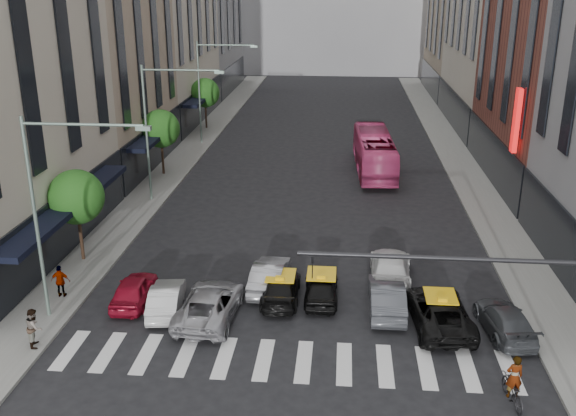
% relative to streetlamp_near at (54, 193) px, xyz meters
% --- Properties ---
extents(ground, '(160.00, 160.00, 0.00)m').
position_rel_streetlamp_near_xyz_m(ground, '(10.04, -4.00, -5.90)').
color(ground, black).
rests_on(ground, ground).
extents(sidewalk_left, '(3.00, 96.00, 0.15)m').
position_rel_streetlamp_near_xyz_m(sidewalk_left, '(-1.46, 26.00, -5.83)').
color(sidewalk_left, slate).
rests_on(sidewalk_left, ground).
extents(sidewalk_right, '(3.00, 96.00, 0.15)m').
position_rel_streetlamp_near_xyz_m(sidewalk_right, '(21.54, 26.00, -5.83)').
color(sidewalk_right, slate).
rests_on(sidewalk_right, ground).
extents(building_left_b, '(8.00, 16.00, 24.00)m').
position_rel_streetlamp_near_xyz_m(building_left_b, '(-6.96, 24.00, 6.10)').
color(building_left_b, tan).
rests_on(building_left_b, ground).
extents(tree_near, '(2.88, 2.88, 4.95)m').
position_rel_streetlamp_near_xyz_m(tree_near, '(-1.76, 6.00, -2.25)').
color(tree_near, black).
rests_on(tree_near, sidewalk_left).
extents(tree_mid, '(2.88, 2.88, 4.95)m').
position_rel_streetlamp_near_xyz_m(tree_mid, '(-1.76, 22.00, -2.25)').
color(tree_mid, black).
rests_on(tree_mid, sidewalk_left).
extents(tree_far, '(2.88, 2.88, 4.95)m').
position_rel_streetlamp_near_xyz_m(tree_far, '(-1.76, 38.00, -2.25)').
color(tree_far, black).
rests_on(tree_far, sidewalk_left).
extents(streetlamp_near, '(5.38, 0.25, 9.00)m').
position_rel_streetlamp_near_xyz_m(streetlamp_near, '(0.00, 0.00, 0.00)').
color(streetlamp_near, gray).
rests_on(streetlamp_near, sidewalk_left).
extents(streetlamp_mid, '(5.38, 0.25, 9.00)m').
position_rel_streetlamp_near_xyz_m(streetlamp_mid, '(0.00, 16.00, 0.00)').
color(streetlamp_mid, gray).
rests_on(streetlamp_mid, sidewalk_left).
extents(streetlamp_far, '(5.38, 0.25, 9.00)m').
position_rel_streetlamp_near_xyz_m(streetlamp_far, '(0.00, 32.00, 0.00)').
color(streetlamp_far, gray).
rests_on(streetlamp_far, sidewalk_left).
extents(traffic_signal, '(10.10, 0.20, 6.00)m').
position_rel_streetlamp_near_xyz_m(traffic_signal, '(17.74, -5.00, -1.43)').
color(traffic_signal, black).
rests_on(traffic_signal, ground).
extents(liberty_sign, '(0.30, 0.70, 4.00)m').
position_rel_streetlamp_near_xyz_m(liberty_sign, '(22.64, 16.00, 0.10)').
color(liberty_sign, red).
rests_on(liberty_sign, ground).
extents(car_red, '(1.73, 3.96, 1.33)m').
position_rel_streetlamp_near_xyz_m(car_red, '(2.43, 1.73, -5.24)').
color(car_red, maroon).
rests_on(car_red, ground).
extents(car_white_front, '(1.85, 4.03, 1.28)m').
position_rel_streetlamp_near_xyz_m(car_white_front, '(4.14, 1.06, -5.26)').
color(car_white_front, '#BABABA').
rests_on(car_white_front, ground).
extents(car_silver, '(2.72, 5.32, 1.44)m').
position_rel_streetlamp_near_xyz_m(car_silver, '(6.27, 0.62, -5.18)').
color(car_silver, '#9A9A9F').
rests_on(car_silver, ground).
extents(taxi_left, '(1.82, 4.31, 1.24)m').
position_rel_streetlamp_near_xyz_m(taxi_left, '(9.23, 2.61, -5.28)').
color(taxi_left, black).
rests_on(taxi_left, ground).
extents(taxi_center, '(1.62, 3.91, 1.32)m').
position_rel_streetlamp_near_xyz_m(taxi_center, '(11.13, 2.76, -5.24)').
color(taxi_center, black).
rests_on(taxi_center, ground).
extents(car_grey_mid, '(1.57, 4.44, 1.46)m').
position_rel_streetlamp_near_xyz_m(car_grey_mid, '(14.12, 1.95, -5.17)').
color(car_grey_mid, '#3D4045').
rests_on(car_grey_mid, ground).
extents(taxi_right, '(2.82, 5.34, 1.43)m').
position_rel_streetlamp_near_xyz_m(taxi_right, '(16.33, 0.81, -5.19)').
color(taxi_right, black).
rests_on(taxi_right, ground).
extents(car_grey_curb, '(2.25, 4.49, 1.25)m').
position_rel_streetlamp_near_xyz_m(car_grey_curb, '(19.04, 0.41, -5.28)').
color(car_grey_curb, '#3D4044').
rests_on(car_grey_curb, ground).
extents(car_row2_left, '(1.78, 4.41, 1.42)m').
position_rel_streetlamp_near_xyz_m(car_row2_left, '(8.58, 3.73, -5.19)').
color(car_row2_left, '#939498').
rests_on(car_row2_left, ground).
extents(car_row2_right, '(2.33, 5.12, 1.45)m').
position_rel_streetlamp_near_xyz_m(car_row2_right, '(14.48, 5.13, -5.18)').
color(car_row2_right, silver).
rests_on(car_row2_right, ground).
extents(bus, '(3.11, 11.24, 3.10)m').
position_rel_streetlamp_near_xyz_m(bus, '(14.40, 24.39, -4.35)').
color(bus, '#C83A72').
rests_on(bus, ground).
extents(motorcycle, '(0.93, 1.99, 1.01)m').
position_rel_streetlamp_near_xyz_m(motorcycle, '(18.22, -4.46, -5.40)').
color(motorcycle, black).
rests_on(motorcycle, ground).
extents(rider, '(0.66, 0.48, 1.68)m').
position_rel_streetlamp_near_xyz_m(rider, '(18.22, -4.46, -4.06)').
color(rider, gray).
rests_on(rider, motorcycle).
extents(pedestrian_near, '(0.84, 0.95, 1.65)m').
position_rel_streetlamp_near_xyz_m(pedestrian_near, '(-0.36, -2.48, -4.93)').
color(pedestrian_near, gray).
rests_on(pedestrian_near, sidewalk_left).
extents(pedestrian_far, '(0.94, 0.42, 1.58)m').
position_rel_streetlamp_near_xyz_m(pedestrian_far, '(-1.09, 1.76, -4.96)').
color(pedestrian_far, gray).
rests_on(pedestrian_far, sidewalk_left).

